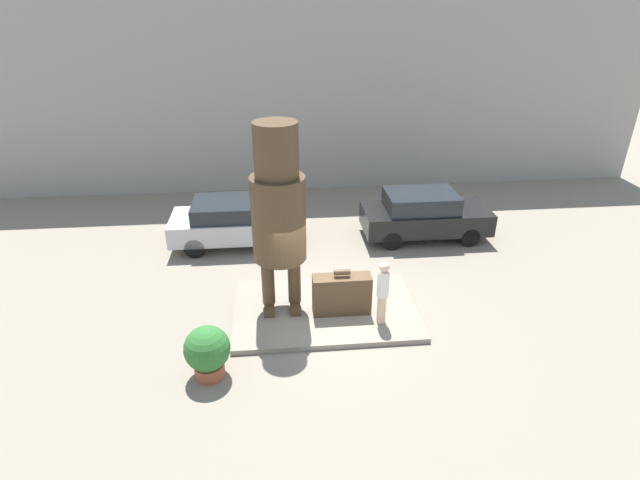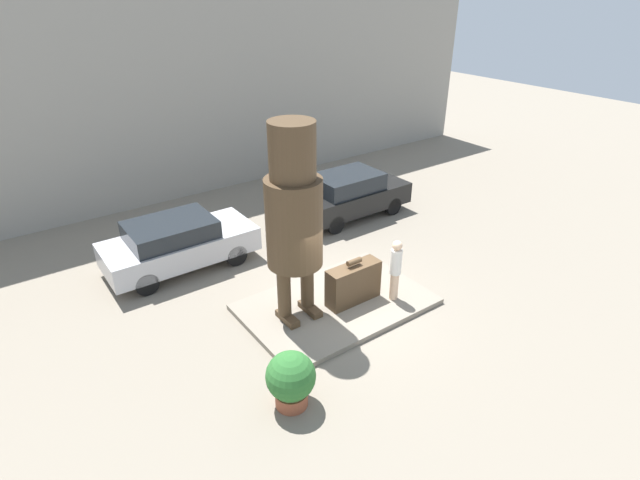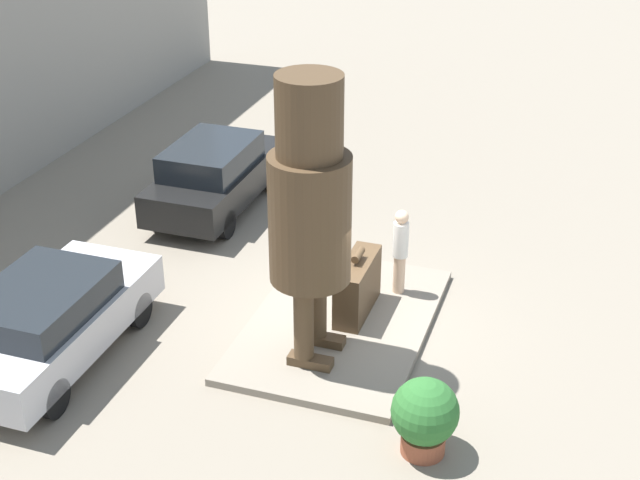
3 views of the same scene
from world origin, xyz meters
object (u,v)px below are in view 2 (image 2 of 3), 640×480
parked_car_silver (178,243)px  tourist (396,268)px  planter_pot (291,379)px  statue_figure (294,210)px  giant_suitcase (353,283)px  parked_car_black (350,194)px

parked_car_silver → tourist: bearing=-52.8°
planter_pot → statue_figure: bearing=54.6°
parked_car_silver → giant_suitcase: bearing=-57.2°
planter_pot → tourist: bearing=19.1°
planter_pot → parked_car_black: bearing=43.9°
giant_suitcase → parked_car_black: bearing=52.1°
tourist → parked_car_black: (2.38, 4.73, -0.21)m
giant_suitcase → parked_car_silver: size_ratio=0.34×
giant_suitcase → parked_car_silver: (-2.79, 4.33, 0.14)m
giant_suitcase → parked_car_black: (3.27, 4.21, 0.18)m
statue_figure → planter_pot: (-1.59, -2.24, -2.24)m
parked_car_black → planter_pot: size_ratio=3.41×
parked_car_black → planter_pot: parked_car_black is taller
tourist → planter_pot: bearing=-160.9°
statue_figure → giant_suitcase: bearing=-13.4°
giant_suitcase → planter_pot: (-3.06, -1.89, 0.00)m
statue_figure → planter_pot: 3.55m
parked_car_black → planter_pot: 8.79m
giant_suitcase → tourist: bearing=-30.4°
parked_car_silver → parked_car_black: bearing=-1.2°
tourist → statue_figure: bearing=159.7°
giant_suitcase → planter_pot: giant_suitcase is taller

